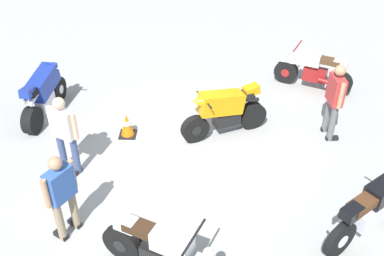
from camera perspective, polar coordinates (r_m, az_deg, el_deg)
The scene contains 10 objects.
ground_plane at distance 8.95m, azimuth -2.68°, elevation -3.38°, with size 40.00×40.00×0.00m, color #9E9E99.
motorcycle_black_cruiser at distance 7.59m, azimuth 22.20°, elevation -9.78°, with size 1.70×1.40×1.09m.
motorcycle_blue_sportbike at distance 10.35m, azimuth -18.73°, elevation 4.41°, with size 0.70×1.96×1.14m.
motorcycle_cream_vintage at distance 11.35m, azimuth 15.55°, elevation 7.17°, with size 1.84×1.03×1.07m.
motorcycle_orange_sportbike at distance 9.20m, azimuth 4.22°, elevation 2.30°, with size 1.85×1.04×1.14m.
motorcycle_silver_cruiser at distance 6.51m, azimuth -3.81°, elevation -15.67°, with size 1.96×1.02×1.09m.
person_in_red_shirt at distance 9.39m, azimuth 18.05°, elevation 3.83°, with size 0.35×0.65×1.68m.
person_in_white_shirt at distance 8.32m, azimuth -16.26°, elevation -0.40°, with size 0.61×0.45×1.62m.
person_in_blue_shirt at distance 7.08m, azimuth -16.57°, elevation -8.08°, with size 0.47×0.58×1.58m.
traffic_cone at distance 9.41m, azimuth -8.45°, elevation 0.38°, with size 0.36×0.36×0.53m.
Camera 1 is at (-0.69, 6.98, 5.55)m, focal length 41.05 mm.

